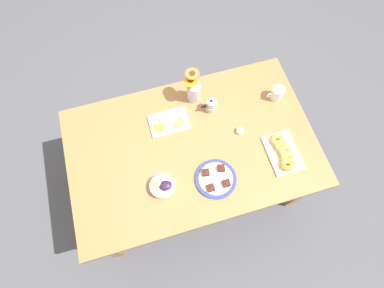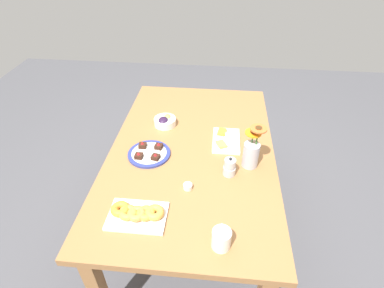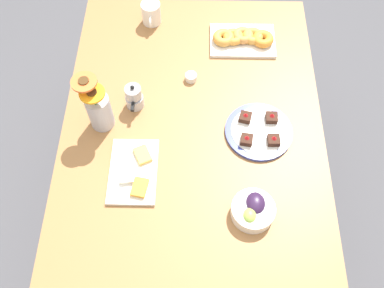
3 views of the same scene
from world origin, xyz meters
name	(u,v)px [view 3 (image 3 of 3)]	position (x,y,z in m)	size (l,w,h in m)	color
ground_plane	(192,219)	(0.00, 0.00, 0.00)	(6.00, 6.00, 0.00)	#4C4C51
dining_table	(192,160)	(0.00, 0.00, 0.65)	(1.60, 1.00, 0.74)	#9E6B3D
coffee_mug	(151,13)	(-0.66, -0.19, 0.79)	(0.12, 0.08, 0.10)	white
grape_bowl	(253,210)	(0.25, 0.21, 0.77)	(0.15, 0.15, 0.07)	white
cheese_platter	(134,172)	(0.10, -0.21, 0.75)	(0.26, 0.17, 0.03)	white
croissant_platter	(243,38)	(-0.54, 0.21, 0.76)	(0.19, 0.29, 0.05)	white
jam_cup_honey	(191,77)	(-0.33, -0.01, 0.76)	(0.05, 0.05, 0.03)	white
dessert_plate	(259,131)	(-0.08, 0.25, 0.75)	(0.26, 0.26, 0.05)	navy
flower_vase	(99,109)	(-0.11, -0.35, 0.83)	(0.11, 0.11, 0.26)	#B2B2BC
moka_pot	(134,97)	(-0.20, -0.23, 0.79)	(0.11, 0.07, 0.12)	#B7B7BC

